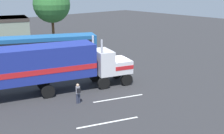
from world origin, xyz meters
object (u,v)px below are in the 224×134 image
semi_truck (45,65)px  tree_left (52,4)px  person_bystander (78,93)px  parked_bus (48,47)px

semi_truck → tree_left: tree_left is taller
semi_truck → person_bystander: semi_truck is taller
semi_truck → person_bystander: bearing=-77.5°
person_bystander → tree_left: bearing=64.4°
person_bystander → tree_left: size_ratio=0.18×
person_bystander → parked_bus: size_ratio=0.15×
semi_truck → tree_left: size_ratio=1.56×
parked_bus → tree_left: tree_left is taller
semi_truck → parked_bus: (4.55, 7.87, -0.46)m
semi_truck → tree_left: bearing=58.9°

